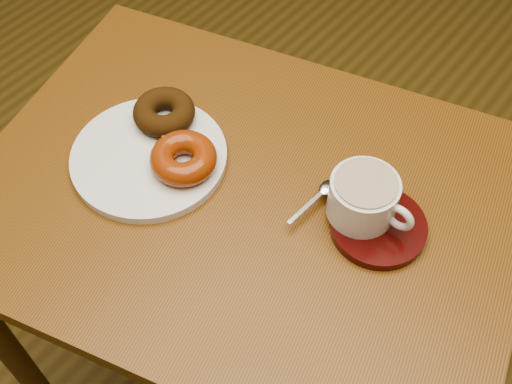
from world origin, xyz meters
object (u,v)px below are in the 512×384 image
Objects in this scene: donut_plate at (149,157)px; saucer at (378,227)px; cafe_table at (246,237)px; coffee_cup at (364,198)px.

saucer is (0.34, 0.11, 0.00)m from donut_plate.
donut_plate reaches higher than cafe_table.
coffee_cup reaches higher than cafe_table.
coffee_cup reaches higher than donut_plate.
cafe_table is 3.94× the size of donut_plate.
cafe_table is 7.35× the size of coffee_cup.
cafe_table is at bearing -160.20° from saucer.
donut_plate is 1.86× the size of coffee_cup.
saucer is at bearing 5.07° from cafe_table.
coffee_cup is (-0.03, 0.00, 0.04)m from saucer.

